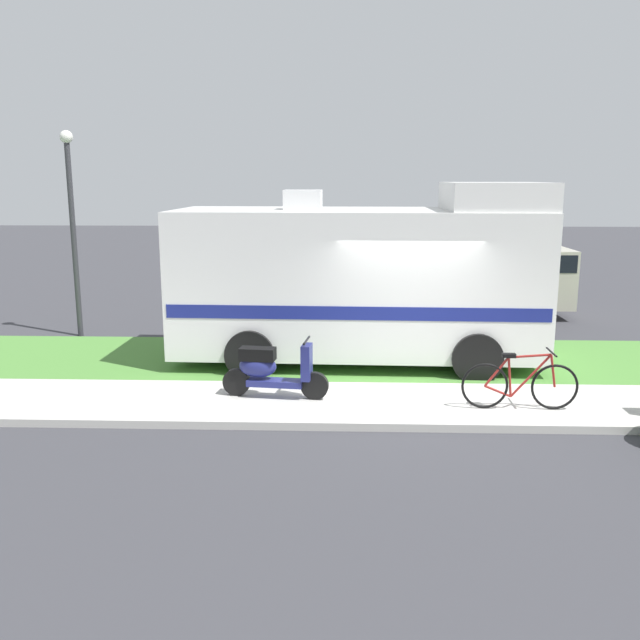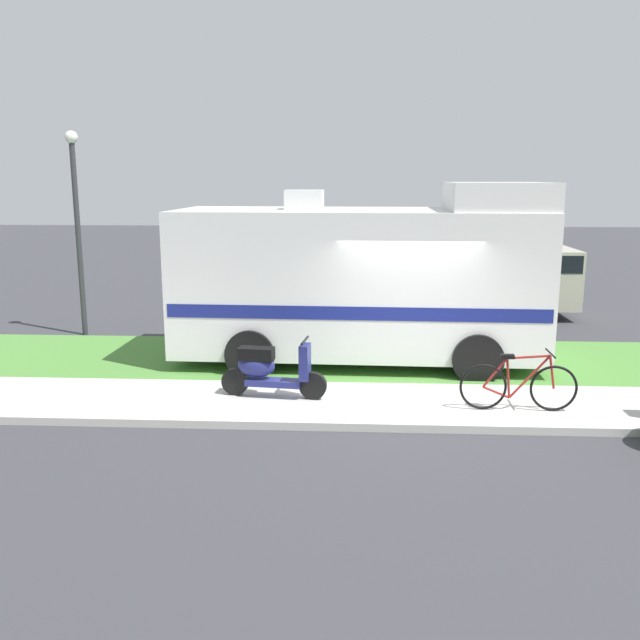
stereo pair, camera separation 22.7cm
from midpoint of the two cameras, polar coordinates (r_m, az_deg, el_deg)
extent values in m
plane|color=#38383D|center=(11.95, 6.85, -5.52)|extent=(80.00, 80.00, 0.00)
cube|color=beige|center=(10.80, 7.38, -7.11)|extent=(24.00, 2.00, 0.12)
cube|color=#4C8438|center=(13.38, 6.32, -3.44)|extent=(24.00, 3.40, 0.08)
cube|color=silver|center=(13.06, 2.61, 3.39)|extent=(6.92, 2.76, 2.66)
cube|color=silver|center=(13.13, 13.96, 10.04)|extent=(1.86, 2.50, 0.50)
cube|color=navy|center=(13.12, 2.59, 1.66)|extent=(6.79, 2.77, 0.24)
cube|color=black|center=(13.39, 17.44, 5.08)|extent=(0.14, 2.20, 0.90)
cube|color=silver|center=(12.98, -1.94, 10.05)|extent=(0.72, 0.62, 0.36)
cylinder|color=black|center=(14.62, 11.01, -0.62)|extent=(0.91, 0.30, 0.90)
cylinder|color=black|center=(12.23, 12.49, -3.12)|extent=(0.91, 0.30, 0.90)
cylinder|color=black|center=(14.64, -4.76, -0.43)|extent=(0.91, 0.30, 0.90)
cylinder|color=black|center=(12.26, -6.40, -2.88)|extent=(0.91, 0.30, 0.90)
cylinder|color=black|center=(10.75, -1.06, -5.53)|extent=(0.45, 0.15, 0.44)
cylinder|color=black|center=(11.03, -7.59, -5.18)|extent=(0.45, 0.15, 0.44)
cube|color=navy|center=(10.87, -4.37, -5.26)|extent=(0.92, 0.38, 0.10)
cube|color=black|center=(10.81, -5.85, -2.85)|extent=(0.59, 0.32, 0.20)
ellipsoid|color=navy|center=(10.86, -5.83, -3.87)|extent=(0.63, 0.37, 0.36)
cube|color=navy|center=(10.66, -1.74, -3.54)|extent=(0.18, 0.33, 0.56)
cylinder|color=black|center=(10.58, -1.75, -1.72)|extent=(0.09, 0.50, 0.04)
sphere|color=white|center=(10.62, -1.74, -2.61)|extent=(0.12, 0.12, 0.12)
torus|color=black|center=(10.79, 18.49, -5.35)|extent=(0.71, 0.05, 0.71)
torus|color=black|center=(10.56, 13.04, -5.41)|extent=(0.71, 0.05, 0.71)
cylinder|color=maroon|center=(10.65, 16.66, -4.50)|extent=(0.59, 0.05, 0.68)
cylinder|color=maroon|center=(10.59, 15.01, -4.64)|extent=(0.10, 0.04, 0.61)
cylinder|color=maroon|center=(10.57, 16.60, -2.91)|extent=(0.63, 0.05, 0.09)
cylinder|color=maroon|center=(10.62, 14.07, -5.81)|extent=(0.41, 0.04, 0.19)
cylinder|color=maroon|center=(10.53, 13.98, -4.23)|extent=(0.36, 0.04, 0.47)
cylinder|color=maroon|center=(10.71, 18.36, -4.07)|extent=(0.12, 0.04, 0.51)
cube|color=black|center=(10.49, 14.94, -2.89)|extent=(0.20, 0.10, 0.06)
cylinder|color=black|center=(10.63, 18.25, -2.57)|extent=(0.04, 0.52, 0.03)
cube|color=#B7B29E|center=(18.48, 15.85, 3.53)|extent=(2.56, 1.93, 1.49)
cube|color=black|center=(18.42, 15.92, 4.90)|extent=(2.43, 1.95, 0.44)
cube|color=#B7B29E|center=(18.05, 7.05, 2.39)|extent=(3.12, 1.94, 0.67)
cylinder|color=black|center=(19.50, 15.65, 2.04)|extent=(0.76, 0.25, 0.76)
cylinder|color=black|center=(17.76, 17.06, 1.03)|extent=(0.76, 0.25, 0.76)
cylinder|color=black|center=(18.96, 5.67, 2.15)|extent=(0.76, 0.25, 0.76)
cylinder|color=black|center=(17.16, 6.10, 1.12)|extent=(0.76, 0.25, 0.76)
cylinder|color=#333338|center=(16.23, -20.29, 6.15)|extent=(0.12, 0.12, 4.29)
sphere|color=silver|center=(16.20, -20.88, 14.15)|extent=(0.28, 0.28, 0.28)
camera|label=1|loc=(0.11, -90.55, -0.11)|focal=38.20mm
camera|label=2|loc=(0.11, 89.45, 0.11)|focal=38.20mm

